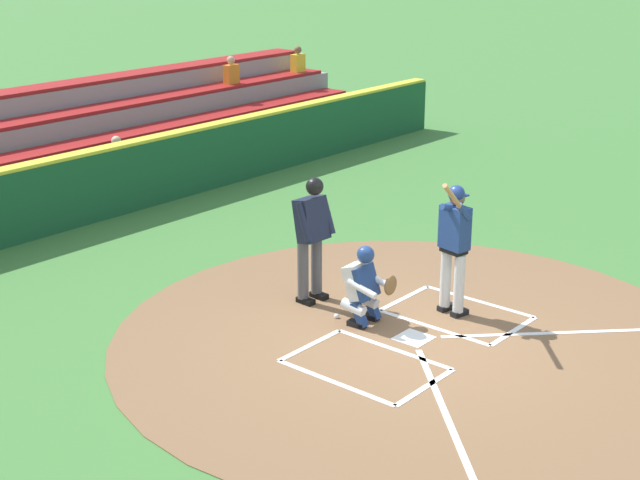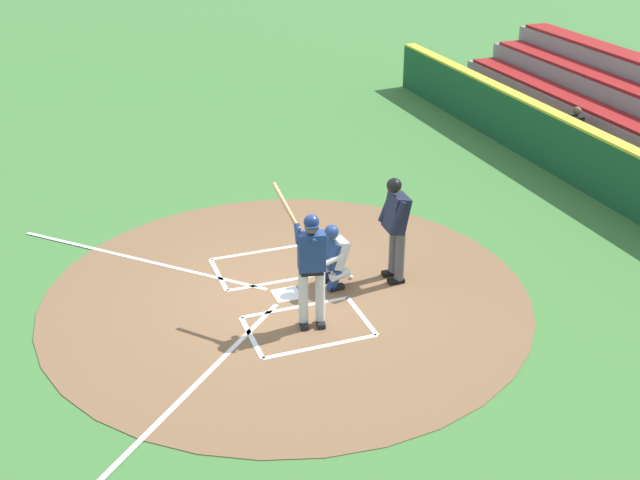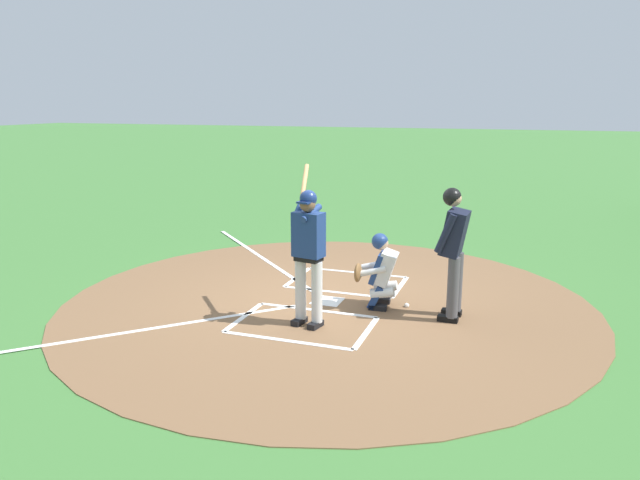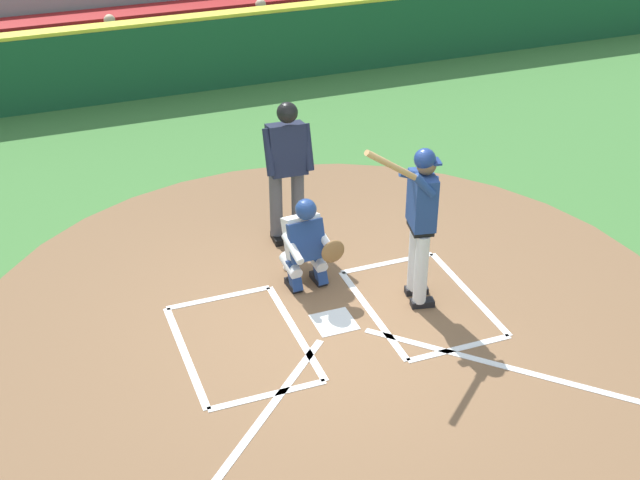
% 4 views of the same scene
% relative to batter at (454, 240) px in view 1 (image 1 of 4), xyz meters
% --- Properties ---
extents(ground_plane, '(120.00, 120.00, 0.00)m').
position_rel_batter_xyz_m(ground_plane, '(1.01, 0.07, -1.10)').
color(ground_plane, '#427A38').
extents(dirt_circle, '(8.00, 8.00, 0.01)m').
position_rel_batter_xyz_m(dirt_circle, '(1.01, 0.07, -1.09)').
color(dirt_circle, brown).
rests_on(dirt_circle, ground).
extents(home_plate_and_chalk, '(7.93, 4.91, 0.01)m').
position_rel_batter_xyz_m(home_plate_and_chalk, '(1.01, 0.95, -1.08)').
color(home_plate_and_chalk, white).
rests_on(home_plate_and_chalk, dirt_circle).
extents(batter, '(1.03, 0.57, 2.13)m').
position_rel_batter_xyz_m(batter, '(0.00, 0.00, 0.00)').
color(batter, silver).
rests_on(batter, ground).
extents(catcher, '(0.62, 0.61, 1.13)m').
position_rel_batter_xyz_m(catcher, '(1.03, -0.75, -0.51)').
color(catcher, black).
rests_on(catcher, ground).
extents(plate_umpire, '(0.60, 0.43, 1.86)m').
position_rel_batter_xyz_m(plate_umpire, '(0.89, -1.80, -0.02)').
color(plate_umpire, '#4C4C51').
rests_on(plate_umpire, ground).
extents(baseball, '(0.07, 0.07, 0.07)m').
position_rel_batter_xyz_m(baseball, '(1.15, -1.13, -1.06)').
color(baseball, white).
rests_on(baseball, ground).
extents(backstop_wall, '(22.00, 0.36, 1.31)m').
position_rel_batter_xyz_m(backstop_wall, '(1.01, -7.43, -0.45)').
color(backstop_wall, '#19512D').
rests_on(backstop_wall, ground).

